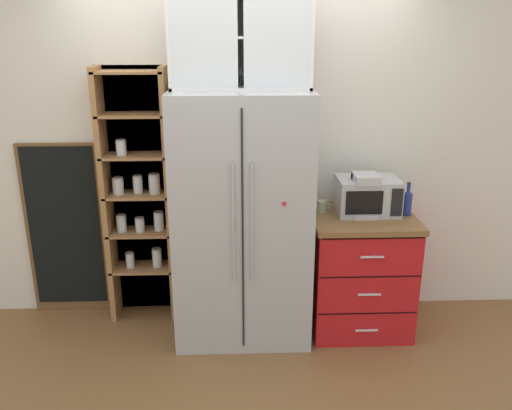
{
  "coord_description": "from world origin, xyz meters",
  "views": [
    {
      "loc": [
        -0.04,
        -3.58,
        2.2
      ],
      "look_at": [
        0.1,
        -0.0,
        0.99
      ],
      "focal_mm": 37.47,
      "sensor_mm": 36.0,
      "label": 1
    }
  ],
  "objects_px": {
    "microwave": "(367,196)",
    "chalkboard_menu": "(66,230)",
    "coffee_maker": "(364,194)",
    "bottle_cobalt": "(407,201)",
    "mug_sage": "(322,207)",
    "refrigerator": "(242,217)"
  },
  "relations": [
    {
      "from": "microwave",
      "to": "chalkboard_menu",
      "type": "xyz_separation_m",
      "value": [
        -2.28,
        0.25,
        -0.33
      ]
    },
    {
      "from": "microwave",
      "to": "coffee_maker",
      "type": "relative_size",
      "value": 1.42
    },
    {
      "from": "bottle_cobalt",
      "to": "mug_sage",
      "type": "bearing_deg",
      "value": 173.1
    },
    {
      "from": "mug_sage",
      "to": "refrigerator",
      "type": "bearing_deg",
      "value": -170.81
    },
    {
      "from": "refrigerator",
      "to": "bottle_cobalt",
      "type": "bearing_deg",
      "value": 1.07
    },
    {
      "from": "microwave",
      "to": "bottle_cobalt",
      "type": "bearing_deg",
      "value": -10.83
    },
    {
      "from": "bottle_cobalt",
      "to": "chalkboard_menu",
      "type": "relative_size",
      "value": 0.18
    },
    {
      "from": "refrigerator",
      "to": "microwave",
      "type": "distance_m",
      "value": 0.92
    },
    {
      "from": "mug_sage",
      "to": "chalkboard_menu",
      "type": "relative_size",
      "value": 0.08
    },
    {
      "from": "microwave",
      "to": "chalkboard_menu",
      "type": "distance_m",
      "value": 2.31
    },
    {
      "from": "microwave",
      "to": "bottle_cobalt",
      "type": "height_order",
      "value": "microwave"
    },
    {
      "from": "refrigerator",
      "to": "chalkboard_menu",
      "type": "relative_size",
      "value": 1.31
    },
    {
      "from": "coffee_maker",
      "to": "mug_sage",
      "type": "xyz_separation_m",
      "value": [
        -0.29,
        0.06,
        -0.11
      ]
    },
    {
      "from": "mug_sage",
      "to": "bottle_cobalt",
      "type": "relative_size",
      "value": 0.43
    },
    {
      "from": "coffee_maker",
      "to": "chalkboard_menu",
      "type": "xyz_separation_m",
      "value": [
        -2.24,
        0.29,
        -0.36
      ]
    },
    {
      "from": "coffee_maker",
      "to": "chalkboard_menu",
      "type": "bearing_deg",
      "value": 172.51
    },
    {
      "from": "bottle_cobalt",
      "to": "coffee_maker",
      "type": "bearing_deg",
      "value": 177.9
    },
    {
      "from": "refrigerator",
      "to": "bottle_cobalt",
      "type": "xyz_separation_m",
      "value": [
        1.19,
        0.02,
        0.1
      ]
    },
    {
      "from": "coffee_maker",
      "to": "chalkboard_menu",
      "type": "height_order",
      "value": "chalkboard_menu"
    },
    {
      "from": "microwave",
      "to": "mug_sage",
      "type": "relative_size",
      "value": 4.18
    },
    {
      "from": "microwave",
      "to": "mug_sage",
      "type": "bearing_deg",
      "value": 176.56
    },
    {
      "from": "refrigerator",
      "to": "chalkboard_menu",
      "type": "distance_m",
      "value": 1.42
    }
  ]
}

